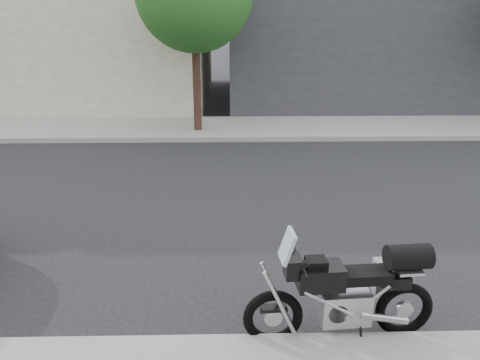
# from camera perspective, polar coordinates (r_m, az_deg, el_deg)

# --- Properties ---
(ground) EXTENTS (120.00, 120.00, 0.00)m
(ground) POSITION_cam_1_polar(r_m,az_deg,el_deg) (9.09, 5.22, -3.33)
(ground) COLOR black
(ground) RESTS_ON ground
(far_sidewalk) EXTENTS (44.00, 3.00, 0.15)m
(far_sidewalk) POSITION_cam_1_polar(r_m,az_deg,el_deg) (15.26, 2.57, 6.35)
(far_sidewalk) COLOR gray
(far_sidewalk) RESTS_ON ground
(far_building_dark) EXTENTS (16.00, 11.00, 7.00)m
(far_building_dark) POSITION_cam_1_polar(r_m,az_deg,el_deg) (23.26, 19.91, 18.25)
(far_building_dark) COLOR #2B2B30
(far_building_dark) RESTS_ON ground
(far_building_cream) EXTENTS (14.00, 11.00, 8.00)m
(far_building_cream) POSITION_cam_1_polar(r_m,az_deg,el_deg) (23.26, -22.70, 19.17)
(far_building_cream) COLOR #AB9E89
(far_building_cream) RESTS_ON ground
(motorcycle) EXTENTS (2.19, 0.81, 1.38)m
(motorcycle) POSITION_cam_1_polar(r_m,az_deg,el_deg) (5.49, 13.61, -13.03)
(motorcycle) COLOR black
(motorcycle) RESTS_ON ground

